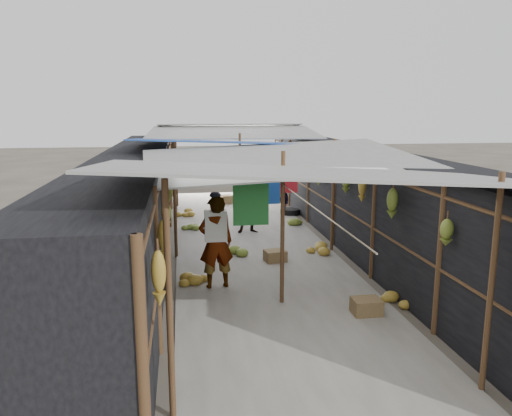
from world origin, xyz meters
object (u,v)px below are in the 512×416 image
vendor_elderly (216,242)px  shopper_blue (251,207)px  crate_near (275,256)px  vendor_seated (283,199)px  black_basin (290,212)px

vendor_elderly → shopper_blue: size_ratio=1.22×
vendor_elderly → shopper_blue: (1.20, 4.02, -0.16)m
crate_near → vendor_seated: (1.19, 4.96, 0.34)m
crate_near → vendor_elderly: size_ratio=0.25×
crate_near → shopper_blue: 2.71m
black_basin → vendor_seated: bearing=140.3°
crate_near → vendor_elderly: bearing=-145.0°
shopper_blue → vendor_seated: 2.70m
vendor_elderly → shopper_blue: vendor_elderly is taller
black_basin → shopper_blue: (-1.55, -2.17, 0.62)m
vendor_elderly → black_basin: bearing=-122.3°
black_basin → crate_near: bearing=-106.0°
crate_near → vendor_seated: vendor_seated is taller
black_basin → shopper_blue: shopper_blue is taller
vendor_elderly → vendor_seated: (2.56, 6.34, -0.40)m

